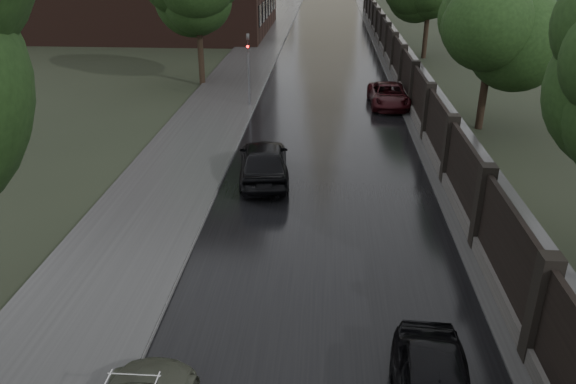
{
  "coord_description": "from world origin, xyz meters",
  "views": [
    {
      "loc": [
        -0.1,
        -5.18,
        8.57
      ],
      "look_at": [
        -1.17,
        10.4,
        1.5
      ],
      "focal_mm": 35.0,
      "sensor_mm": 36.0,
      "label": 1
    }
  ],
  "objects": [
    {
      "name": "traffic_light",
      "position": [
        -4.3,
        24.99,
        2.4
      ],
      "size": [
        0.16,
        0.32,
        4.0
      ],
      "color": "#59595E",
      "rests_on": "ground"
    },
    {
      "name": "hatchback_left",
      "position": [
        -2.4,
        14.86,
        0.79
      ],
      "size": [
        2.36,
        4.79,
        1.57
      ],
      "primitive_type": "imported",
      "rotation": [
        0.0,
        0.0,
        3.25
      ],
      "color": "black",
      "rests_on": "ground"
    },
    {
      "name": "tree_right_b",
      "position": [
        7.5,
        22.0,
        4.95
      ],
      "size": [
        4.08,
        4.08,
        7.01
      ],
      "color": "black",
      "rests_on": "ground"
    },
    {
      "name": "fence_right",
      "position": [
        4.6,
        32.01,
        1.01
      ],
      "size": [
        0.45,
        75.72,
        2.7
      ],
      "color": "#383533",
      "rests_on": "ground"
    },
    {
      "name": "car_right_far",
      "position": [
        3.4,
        25.79,
        0.62
      ],
      "size": [
        2.18,
        4.5,
        1.23
      ],
      "primitive_type": "imported",
      "rotation": [
        0.0,
        0.0,
        0.03
      ],
      "color": "black",
      "rests_on": "ground"
    }
  ]
}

